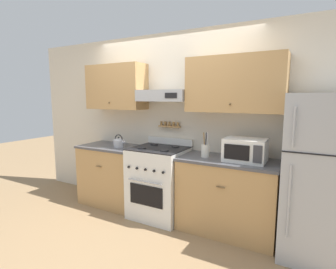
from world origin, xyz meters
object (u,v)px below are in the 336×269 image
object	(u,v)px
tea_kettle	(119,142)
microwave	(245,150)
stove_range	(159,182)
refrigerator	(324,178)
utensil_crock	(205,150)

from	to	relation	value
tea_kettle	microwave	xyz separation A→B (m)	(1.85, 0.02, 0.06)
stove_range	microwave	xyz separation A→B (m)	(1.15, 0.03, 0.56)
refrigerator	utensil_crock	xyz separation A→B (m)	(-1.28, 0.03, 0.16)
stove_range	tea_kettle	world-z (taller)	tea_kettle
utensil_crock	microwave	bearing A→B (deg)	2.12
microwave	utensil_crock	bearing A→B (deg)	-177.88
stove_range	utensil_crock	distance (m)	0.84
stove_range	utensil_crock	world-z (taller)	utensil_crock
stove_range	microwave	distance (m)	1.28
stove_range	tea_kettle	xyz separation A→B (m)	(-0.70, 0.01, 0.50)
tea_kettle	microwave	bearing A→B (deg)	0.55
stove_range	refrigerator	size ratio (longest dim) A/B	0.63
tea_kettle	microwave	world-z (taller)	microwave
refrigerator	microwave	world-z (taller)	refrigerator
refrigerator	microwave	distance (m)	0.83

